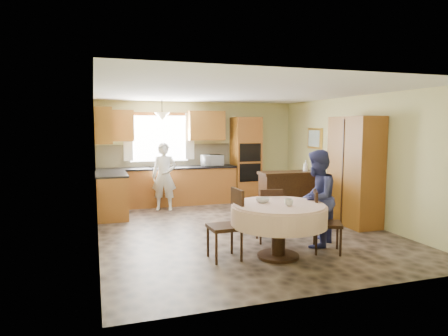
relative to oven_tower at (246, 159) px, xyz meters
name	(u,v)px	position (x,y,z in m)	size (l,w,h in m)	color
floor	(240,229)	(-1.15, -2.69, -1.06)	(5.00, 6.00, 0.01)	#6E5A4D
ceiling	(241,92)	(-1.15, -2.69, 1.44)	(5.00, 6.00, 0.01)	white
wall_back	(199,152)	(-1.15, 0.31, 0.19)	(5.00, 0.02, 2.50)	#CAC781
wall_front	(335,185)	(-1.15, -5.69, 0.19)	(5.00, 0.02, 2.50)	#CAC781
wall_left	(96,166)	(-3.65, -2.69, 0.19)	(0.02, 6.00, 2.50)	#CAC781
wall_right	(357,159)	(1.35, -2.69, 0.19)	(0.02, 6.00, 2.50)	#CAC781
window	(159,138)	(-2.15, 0.29, 0.54)	(1.40, 0.03, 1.10)	white
curtain_left	(128,137)	(-2.90, 0.24, 0.59)	(0.22, 0.02, 1.15)	white
curtain_right	(190,136)	(-1.40, 0.24, 0.59)	(0.22, 0.02, 1.15)	white
base_cab_back	(168,187)	(-2.00, 0.01, -0.62)	(3.30, 0.60, 0.88)	#AF602E
counter_back	(168,168)	(-2.00, 0.01, -0.16)	(3.30, 0.64, 0.04)	black
base_cab_left	(112,196)	(-3.35, -0.89, -0.62)	(0.60, 1.20, 0.88)	#AF602E
counter_left	(111,174)	(-3.35, -0.89, -0.16)	(0.64, 1.20, 0.04)	black
backsplash	(166,155)	(-2.00, 0.30, 0.12)	(3.30, 0.02, 0.55)	#C6B68B
wall_cab_left	(115,126)	(-3.20, 0.15, 0.85)	(0.85, 0.33, 0.72)	#AA6E2A
wall_cab_right	(206,126)	(-1.00, 0.15, 0.85)	(0.90, 0.33, 0.72)	#AA6E2A
wall_cab_side	(103,126)	(-3.48, -0.89, 0.85)	(0.33, 1.20, 0.72)	#AA6E2A
oven_tower	(246,159)	(0.00, 0.00, 0.00)	(0.66, 0.62, 2.12)	#AF602E
oven_upper	(250,153)	(0.00, -0.31, 0.19)	(0.56, 0.01, 0.45)	black
oven_lower	(250,173)	(0.00, -0.31, -0.31)	(0.56, 0.01, 0.45)	black
pendant	(162,117)	(-2.15, -0.19, 1.06)	(0.36, 0.36, 0.18)	beige
sideboard	(289,196)	(0.18, -2.07, -0.61)	(1.26, 0.52, 0.90)	#331F0D
space_heater	(301,202)	(0.45, -2.10, -0.75)	(0.45, 0.31, 0.61)	black
cupboard	(355,171)	(1.07, -3.03, -0.02)	(0.55, 1.09, 2.08)	#AF602E
dining_table	(279,216)	(-1.17, -4.34, -0.45)	(1.38, 1.38, 0.79)	#331F0D
chair_left	(230,220)	(-1.86, -4.18, -0.50)	(0.45, 0.45, 1.01)	#331F0D
chair_back	(270,213)	(-0.98, -3.63, -0.57)	(0.46, 0.46, 0.89)	#331F0D
chair_right	(322,218)	(-0.44, -4.32, -0.54)	(0.54, 0.54, 0.94)	#331F0D
framed_picture	(315,138)	(1.32, -1.13, 0.55)	(0.06, 0.59, 0.49)	gold
microwave	(212,160)	(-0.91, -0.04, 0.00)	(0.50, 0.34, 0.27)	silver
person_sink	(164,176)	(-2.18, -0.54, -0.29)	(0.56, 0.37, 1.53)	silver
person_dining	(317,198)	(-0.35, -4.02, -0.29)	(0.75, 0.58, 1.53)	navy
bowl_sideboard	(279,174)	(-0.07, -2.07, -0.13)	(0.22, 0.22, 0.05)	#B2B2B2
bottle_sideboard	(306,167)	(0.55, -2.07, -0.02)	(0.11, 0.11, 0.29)	silver
cup_table	(289,202)	(-1.10, -4.51, -0.22)	(0.12, 0.12, 0.10)	#B2B2B2
bowl_table	(263,200)	(-1.35, -4.17, -0.24)	(0.21, 0.21, 0.06)	#B2B2B2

